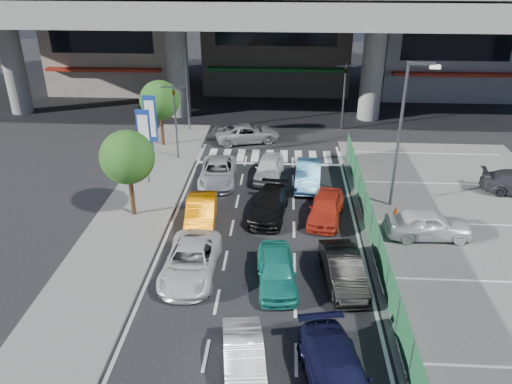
# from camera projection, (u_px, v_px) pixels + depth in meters

# --- Properties ---
(ground) EXTENTS (120.00, 120.00, 0.00)m
(ground) POSITION_uv_depth(u_px,v_px,m) (260.00, 262.00, 22.99)
(ground) COLOR black
(ground) RESTS_ON ground
(parking_lot) EXTENTS (12.00, 28.00, 0.06)m
(parking_lot) POSITION_uv_depth(u_px,v_px,m) (488.00, 246.00, 24.18)
(parking_lot) COLOR #585855
(parking_lot) RESTS_ON ground
(sidewalk_left) EXTENTS (4.00, 30.00, 0.12)m
(sidewalk_left) POSITION_uv_depth(u_px,v_px,m) (134.00, 215.00, 26.92)
(sidewalk_left) COLOR #585855
(sidewalk_left) RESTS_ON ground
(fence_run) EXTENTS (0.16, 22.00, 1.80)m
(fence_run) POSITION_uv_depth(u_px,v_px,m) (374.00, 237.00, 23.20)
(fence_run) COLOR #1F5B34
(fence_run) RESTS_ON ground
(expressway) EXTENTS (64.00, 14.00, 10.75)m
(expressway) POSITION_uv_depth(u_px,v_px,m) (275.00, 8.00, 38.83)
(expressway) COLOR slate
(expressway) RESTS_ON ground
(building_west) EXTENTS (12.00, 10.90, 13.00)m
(building_west) POSITION_uv_depth(u_px,v_px,m) (117.00, 20.00, 49.61)
(building_west) COLOR gray
(building_west) RESTS_ON ground
(building_center) EXTENTS (14.00, 10.90, 15.00)m
(building_center) POSITION_uv_depth(u_px,v_px,m) (278.00, 10.00, 49.22)
(building_center) COLOR gray
(building_center) RESTS_ON ground
(building_east) EXTENTS (12.00, 10.90, 12.00)m
(building_east) POSITION_uv_depth(u_px,v_px,m) (443.00, 28.00, 48.13)
(building_east) COLOR gray
(building_east) RESTS_ON ground
(traffic_light_left) EXTENTS (1.60, 1.24, 5.20)m
(traffic_light_left) POSITION_uv_depth(u_px,v_px,m) (174.00, 103.00, 32.33)
(traffic_light_left) COLOR #595B60
(traffic_light_left) RESTS_ON ground
(traffic_light_right) EXTENTS (1.60, 1.24, 5.20)m
(traffic_light_right) POSITION_uv_depth(u_px,v_px,m) (345.00, 80.00, 37.98)
(traffic_light_right) COLOR #595B60
(traffic_light_right) RESTS_ON ground
(street_lamp_right) EXTENTS (1.65, 0.22, 8.00)m
(street_lamp_right) POSITION_uv_depth(u_px,v_px,m) (404.00, 124.00, 25.87)
(street_lamp_right) COLOR #595B60
(street_lamp_right) RESTS_ON ground
(street_lamp_left) EXTENTS (1.65, 0.22, 8.00)m
(street_lamp_left) POSITION_uv_depth(u_px,v_px,m) (188.00, 70.00, 37.34)
(street_lamp_left) COLOR #595B60
(street_lamp_left) RESTS_ON ground
(signboard_near) EXTENTS (0.80, 0.14, 4.70)m
(signboard_near) POSITION_uv_depth(u_px,v_px,m) (144.00, 137.00, 29.18)
(signboard_near) COLOR #595B60
(signboard_near) RESTS_ON ground
(signboard_far) EXTENTS (0.80, 0.14, 4.70)m
(signboard_far) POSITION_uv_depth(u_px,v_px,m) (150.00, 121.00, 31.89)
(signboard_far) COLOR #595B60
(signboard_far) RESTS_ON ground
(tree_near) EXTENTS (2.80, 2.80, 4.80)m
(tree_near) POSITION_uv_depth(u_px,v_px,m) (127.00, 157.00, 25.45)
(tree_near) COLOR #382314
(tree_near) RESTS_ON ground
(tree_far) EXTENTS (2.80, 2.80, 4.80)m
(tree_far) POSITION_uv_depth(u_px,v_px,m) (160.00, 101.00, 34.90)
(tree_far) COLOR #382314
(tree_far) RESTS_ON ground
(hatch_white_back_mid) EXTENTS (1.90, 4.01, 1.27)m
(hatch_white_back_mid) POSITION_uv_depth(u_px,v_px,m) (244.00, 361.00, 16.64)
(hatch_white_back_mid) COLOR silver
(hatch_white_back_mid) RESTS_ON ground
(minivan_navy_back) EXTENTS (2.84, 5.04, 1.38)m
(minivan_navy_back) POSITION_uv_depth(u_px,v_px,m) (337.00, 376.00, 15.97)
(minivan_navy_back) COLOR black
(minivan_navy_back) RESTS_ON ground
(sedan_white_mid_left) EXTENTS (2.27, 4.86, 1.34)m
(sedan_white_mid_left) POSITION_uv_depth(u_px,v_px,m) (191.00, 261.00, 21.82)
(sedan_white_mid_left) COLOR silver
(sedan_white_mid_left) RESTS_ON ground
(taxi_teal_mid) EXTENTS (1.97, 4.18, 1.38)m
(taxi_teal_mid) POSITION_uv_depth(u_px,v_px,m) (277.00, 270.00, 21.19)
(taxi_teal_mid) COLOR #1B8676
(taxi_teal_mid) RESTS_ON ground
(hatch_black_mid_right) EXTENTS (1.96, 4.33, 1.38)m
(hatch_black_mid_right) POSITION_uv_depth(u_px,v_px,m) (343.00, 270.00, 21.19)
(hatch_black_mid_right) COLOR black
(hatch_black_mid_right) RESTS_ON ground
(taxi_orange_left) EXTENTS (1.81, 4.30, 1.38)m
(taxi_orange_left) POSITION_uv_depth(u_px,v_px,m) (201.00, 213.00, 25.75)
(taxi_orange_left) COLOR orange
(taxi_orange_left) RESTS_ON ground
(sedan_black_mid) EXTENTS (2.28, 4.53, 1.26)m
(sedan_black_mid) POSITION_uv_depth(u_px,v_px,m) (269.00, 205.00, 26.66)
(sedan_black_mid) COLOR black
(sedan_black_mid) RESTS_ON ground
(taxi_orange_right) EXTENTS (2.39, 4.29, 1.38)m
(taxi_orange_right) POSITION_uv_depth(u_px,v_px,m) (326.00, 208.00, 26.26)
(taxi_orange_right) COLOR red
(taxi_orange_right) RESTS_ON ground
(wagon_silver_front_left) EXTENTS (2.37, 4.75, 1.29)m
(wagon_silver_front_left) POSITION_uv_depth(u_px,v_px,m) (218.00, 172.00, 30.52)
(wagon_silver_front_left) COLOR #AAADB2
(wagon_silver_front_left) RESTS_ON ground
(sedan_white_front_mid) EXTENTS (2.00, 4.14, 1.36)m
(sedan_white_front_mid) POSITION_uv_depth(u_px,v_px,m) (269.00, 168.00, 31.04)
(sedan_white_front_mid) COLOR silver
(sedan_white_front_mid) RESTS_ON ground
(kei_truck_front_right) EXTENTS (1.73, 4.27, 1.38)m
(kei_truck_front_right) POSITION_uv_depth(u_px,v_px,m) (308.00, 175.00, 30.12)
(kei_truck_front_right) COLOR #4A90BD
(kei_truck_front_right) RESTS_ON ground
(crossing_wagon_silver) EXTENTS (5.12, 3.35, 1.31)m
(crossing_wagon_silver) POSITION_uv_depth(u_px,v_px,m) (248.00, 133.00, 36.90)
(crossing_wagon_silver) COLOR gray
(crossing_wagon_silver) RESTS_ON ground
(parked_sedan_white) EXTENTS (4.28, 1.84, 1.44)m
(parked_sedan_white) POSITION_uv_depth(u_px,v_px,m) (428.00, 224.00, 24.54)
(parked_sedan_white) COLOR silver
(parked_sedan_white) RESTS_ON parking_lot
(traffic_cone) EXTENTS (0.40, 0.40, 0.63)m
(traffic_cone) POSITION_uv_depth(u_px,v_px,m) (396.00, 211.00, 26.62)
(traffic_cone) COLOR red
(traffic_cone) RESTS_ON parking_lot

